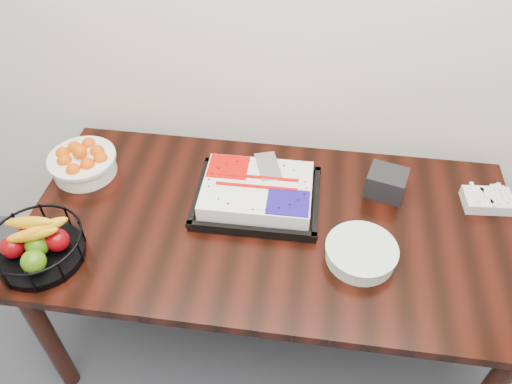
# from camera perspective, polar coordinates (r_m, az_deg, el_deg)

# --- Properties ---
(table) EXTENTS (1.80, 0.90, 0.75)m
(table) POSITION_cam_1_polar(r_m,az_deg,el_deg) (1.91, 1.68, -5.17)
(table) COLOR black
(table) RESTS_ON ground
(cake_tray) EXTENTS (0.47, 0.38, 0.10)m
(cake_tray) POSITION_cam_1_polar(r_m,az_deg,el_deg) (1.88, 0.13, -0.14)
(cake_tray) COLOR black
(cake_tray) RESTS_ON table
(tangerine_bowl) EXTENTS (0.27, 0.27, 0.17)m
(tangerine_bowl) POSITION_cam_1_polar(r_m,az_deg,el_deg) (2.10, -19.28, 3.64)
(tangerine_bowl) COLOR white
(tangerine_bowl) RESTS_ON table
(fruit_basket) EXTENTS (0.31, 0.31, 0.16)m
(fruit_basket) POSITION_cam_1_polar(r_m,az_deg,el_deg) (1.84, -23.72, -5.55)
(fruit_basket) COLOR black
(fruit_basket) RESTS_ON table
(plate_stack) EXTENTS (0.25, 0.25, 0.06)m
(plate_stack) POSITION_cam_1_polar(r_m,az_deg,el_deg) (1.75, 11.90, -6.85)
(plate_stack) COLOR white
(plate_stack) RESTS_ON table
(fork_bag) EXTENTS (0.19, 0.13, 0.05)m
(fork_bag) POSITION_cam_1_polar(r_m,az_deg,el_deg) (2.08, 24.94, -0.83)
(fork_bag) COLOR silver
(fork_bag) RESTS_ON table
(napkin_box) EXTENTS (0.17, 0.15, 0.10)m
(napkin_box) POSITION_cam_1_polar(r_m,az_deg,el_deg) (1.98, 14.67, 1.02)
(napkin_box) COLOR black
(napkin_box) RESTS_ON table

